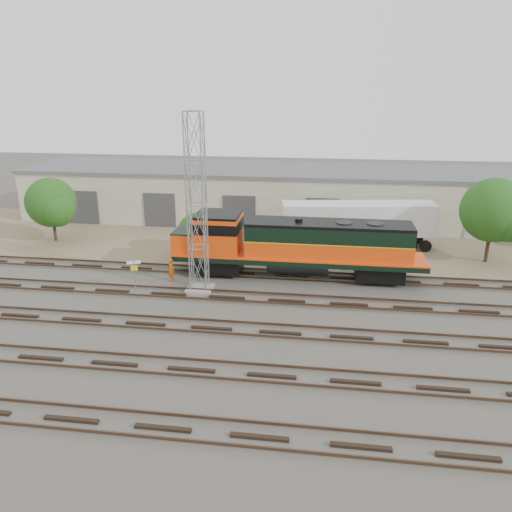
# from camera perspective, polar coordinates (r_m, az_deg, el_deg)

# --- Properties ---
(ground) EXTENTS (140.00, 140.00, 0.00)m
(ground) POSITION_cam_1_polar(r_m,az_deg,el_deg) (31.46, 3.31, -6.34)
(ground) COLOR #47423A
(ground) RESTS_ON ground
(dirt_strip) EXTENTS (80.00, 16.00, 0.02)m
(dirt_strip) POSITION_cam_1_polar(r_m,az_deg,el_deg) (45.45, 4.93, 1.71)
(dirt_strip) COLOR #726047
(dirt_strip) RESTS_ON ground
(tracks) EXTENTS (80.00, 20.40, 0.28)m
(tracks) POSITION_cam_1_polar(r_m,az_deg,el_deg) (28.75, 2.80, -8.73)
(tracks) COLOR black
(tracks) RESTS_ON ground
(warehouse) EXTENTS (58.40, 10.40, 5.30)m
(warehouse) POSITION_cam_1_polar(r_m,az_deg,el_deg) (52.51, 5.57, 7.02)
(warehouse) COLOR beige
(warehouse) RESTS_ON ground
(locomotive) EXTENTS (18.17, 3.19, 4.37)m
(locomotive) POSITION_cam_1_polar(r_m,az_deg,el_deg) (36.13, 4.33, 1.28)
(locomotive) COLOR black
(locomotive) RESTS_ON tracks
(signal_tower) EXTENTS (1.76, 1.76, 11.91)m
(signal_tower) POSITION_cam_1_polar(r_m,az_deg,el_deg) (33.00, -6.78, 5.46)
(signal_tower) COLOR gray
(signal_tower) RESTS_ON ground
(sign_post) EXTENTS (0.88, 0.36, 2.25)m
(sign_post) POSITION_cam_1_polar(r_m,az_deg,el_deg) (34.79, -13.74, -1.53)
(sign_post) COLOR gray
(sign_post) RESTS_ON ground
(worker) EXTENTS (0.73, 0.71, 1.70)m
(worker) POSITION_cam_1_polar(r_m,az_deg,el_deg) (36.34, -9.64, -1.58)
(worker) COLOR #EE5C0D
(worker) RESTS_ON ground
(semi_trailer) EXTENTS (13.18, 4.52, 3.98)m
(semi_trailer) POSITION_cam_1_polar(r_m,az_deg,el_deg) (43.64, 11.95, 4.04)
(semi_trailer) COLOR white
(semi_trailer) RESTS_ON ground
(tree_west) EXTENTS (4.62, 4.40, 5.76)m
(tree_west) POSITION_cam_1_polar(r_m,az_deg,el_deg) (47.88, -22.23, 5.50)
(tree_west) COLOR #382619
(tree_west) RESTS_ON ground
(tree_mid) EXTENTS (4.02, 3.83, 3.83)m
(tree_mid) POSITION_cam_1_polar(r_m,az_deg,el_deg) (41.32, -6.24, 2.19)
(tree_mid) COLOR #382619
(tree_mid) RESTS_ON ground
(tree_east) EXTENTS (5.24, 4.99, 6.74)m
(tree_east) POSITION_cam_1_polar(r_m,az_deg,el_deg) (42.84, 25.87, 4.48)
(tree_east) COLOR #382619
(tree_east) RESTS_ON ground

